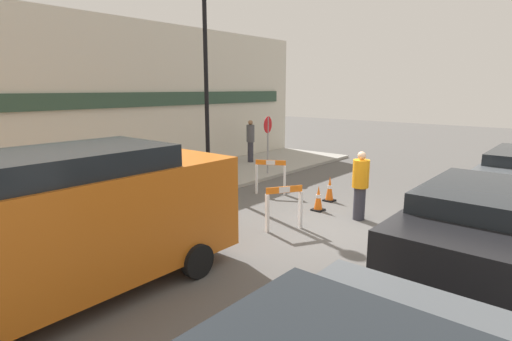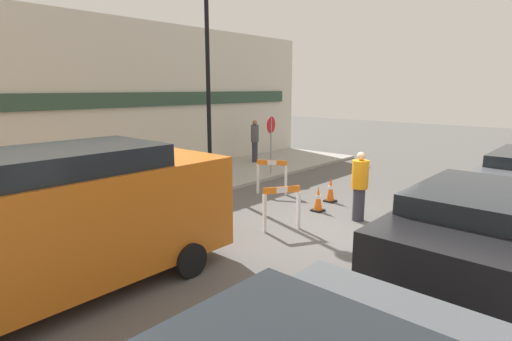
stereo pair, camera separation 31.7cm
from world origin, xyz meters
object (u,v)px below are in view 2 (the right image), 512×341
person_pedestrian (255,140)px  parked_car_1 (479,243)px  work_van (60,218)px  stop_sign (271,135)px  person_worker (360,185)px  streetlamp_post (208,59)px

person_pedestrian → parked_car_1: bearing=47.3°
parked_car_1 → work_van: bearing=128.3°
stop_sign → person_worker: bearing=52.0°
stop_sign → parked_car_1: 9.39m
person_worker → stop_sign: bearing=-45.9°
person_pedestrian → stop_sign: bearing=45.6°
stop_sign → person_pedestrian: stop_sign is taller
streetlamp_post → parked_car_1: bearing=-104.8°
person_worker → parked_car_1: 4.05m
stop_sign → person_pedestrian: bearing=-135.2°
streetlamp_post → work_van: 7.39m
streetlamp_post → person_pedestrian: (4.12, 1.78, -2.98)m
streetlamp_post → work_van: bearing=-151.0°
stop_sign → person_worker: (-2.43, -4.80, -0.61)m
parked_car_1 → streetlamp_post: bearing=75.2°
person_worker → person_pedestrian: (3.76, 6.78, 0.16)m
work_van → person_pedestrian: bearing=26.8°
person_worker → person_pedestrian: 7.76m
stop_sign → parked_car_1: (-4.94, -7.96, -0.49)m
person_worker → person_pedestrian: size_ratio=0.96×
parked_car_1 → work_van: 6.18m
stop_sign → streetlamp_post: bearing=-15.3°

